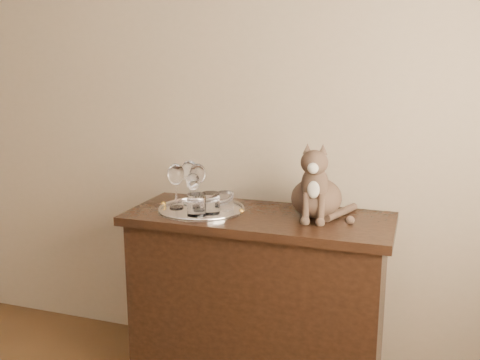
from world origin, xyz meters
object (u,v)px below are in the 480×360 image
at_px(wine_glass_a, 190,182).
at_px(cat, 317,179).
at_px(tumbler_a, 210,203).
at_px(wine_glass_b, 198,185).
at_px(wine_glass_d, 193,191).
at_px(tumbler_c, 226,201).
at_px(wine_glass_c, 176,186).
at_px(tumbler_b, 197,205).
at_px(tray, 202,210).
at_px(sideboard, 258,302).

bearing_deg(wine_glass_a, cat, 0.56).
bearing_deg(wine_glass_a, tumbler_a, -38.63).
bearing_deg(tumbler_a, wine_glass_a, 141.37).
xyz_separation_m(wine_glass_b, wine_glass_d, (0.00, -0.06, -0.02)).
xyz_separation_m(wine_glass_b, tumbler_c, (0.15, -0.03, -0.06)).
bearing_deg(tumbler_c, wine_glass_c, -169.26).
relative_size(tumbler_a, tumbler_b, 0.98).
relative_size(tray, wine_glass_c, 1.90).
distance_m(tray, cat, 0.55).
distance_m(wine_glass_a, tumbler_c, 0.21).
xyz_separation_m(wine_glass_a, wine_glass_b, (0.05, -0.02, -0.00)).
xyz_separation_m(wine_glass_d, tumbler_b, (0.06, -0.10, -0.04)).
bearing_deg(tray, tumbler_a, -36.06).
height_order(wine_glass_d, tumbler_b, wine_glass_d).
bearing_deg(tumbler_c, wine_glass_a, 167.39).
distance_m(tumbler_a, cat, 0.49).
xyz_separation_m(sideboard, tumbler_b, (-0.25, -0.12, 0.48)).
distance_m(wine_glass_c, tumbler_b, 0.17).
xyz_separation_m(sideboard, tumbler_a, (-0.20, -0.08, 0.48)).
bearing_deg(wine_glass_d, tray, -2.05).
relative_size(sideboard, cat, 3.47).
height_order(wine_glass_d, tumbler_c, wine_glass_d).
relative_size(sideboard, tray, 3.00).
bearing_deg(tray, wine_glass_c, -175.95).
height_order(tumbler_a, tumbler_b, tumbler_b).
xyz_separation_m(tray, wine_glass_b, (-0.04, 0.06, 0.11)).
relative_size(wine_glass_c, wine_glass_d, 1.24).
height_order(wine_glass_c, cat, cat).
relative_size(wine_glass_c, tumbler_c, 2.53).
xyz_separation_m(tray, wine_glass_a, (-0.09, 0.08, 0.11)).
height_order(tray, wine_glass_c, wine_glass_c).
distance_m(wine_glass_b, cat, 0.57).
xyz_separation_m(wine_glass_a, cat, (0.61, 0.01, 0.06)).
distance_m(tumbler_c, cat, 0.43).
relative_size(tumbler_c, cat, 0.24).
xyz_separation_m(tray, tumbler_c, (0.11, 0.03, 0.05)).
distance_m(wine_glass_a, wine_glass_d, 0.10).
distance_m(wine_glass_c, cat, 0.65).
distance_m(tray, tumbler_b, 0.11).
bearing_deg(sideboard, tumbler_a, -159.35).
relative_size(wine_glass_c, tumbler_b, 2.17).
distance_m(wine_glass_b, tumbler_a, 0.16).
height_order(sideboard, cat, cat).
distance_m(wine_glass_a, wine_glass_c, 0.09).
height_order(tumbler_a, cat, cat).
bearing_deg(tumbler_b, wine_glass_d, 121.66).
bearing_deg(sideboard, wine_glass_d, -174.74).
distance_m(tray, wine_glass_b, 0.13).
bearing_deg(tumbler_b, cat, 19.75).
distance_m(wine_glass_b, wine_glass_c, 0.11).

